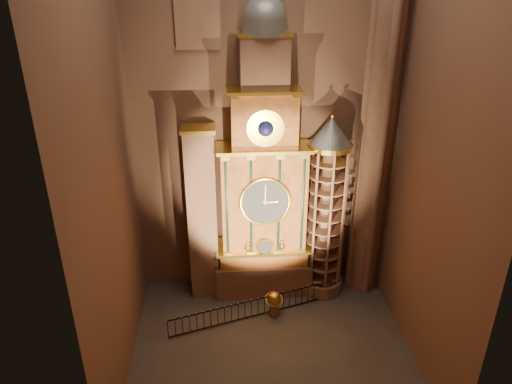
{
  "coord_description": "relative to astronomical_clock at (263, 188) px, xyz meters",
  "views": [
    {
      "loc": [
        -2.14,
        -17.82,
        16.77
      ],
      "look_at": [
        -0.56,
        3.0,
        7.34
      ],
      "focal_mm": 32.0,
      "sensor_mm": 36.0,
      "label": 1
    }
  ],
  "objects": [
    {
      "name": "portrait_tower",
      "position": [
        -3.4,
        0.02,
        -1.53
      ],
      "size": [
        1.8,
        1.6,
        10.2
      ],
      "color": "#8C634C",
      "rests_on": "floor"
    },
    {
      "name": "wall_right",
      "position": [
        7.0,
        -4.96,
        4.32
      ],
      "size": [
        0.0,
        22.0,
        22.0
      ],
      "primitive_type": "plane",
      "rotation": [
        1.57,
        0.0,
        -1.57
      ],
      "color": "brown",
      "rests_on": "floor"
    },
    {
      "name": "wall_back",
      "position": [
        0.0,
        1.04,
        4.32
      ],
      "size": [
        22.0,
        0.0,
        22.0
      ],
      "primitive_type": "plane",
      "rotation": [
        1.57,
        0.0,
        0.0
      ],
      "color": "brown",
      "rests_on": "floor"
    },
    {
      "name": "iron_railing",
      "position": [
        -0.68,
        -2.6,
        -6.06
      ],
      "size": [
        9.22,
        2.84,
        1.13
      ],
      "color": "black",
      "rests_on": "floor"
    },
    {
      "name": "floor",
      "position": [
        0.0,
        -4.96,
        -6.68
      ],
      "size": [
        14.0,
        14.0,
        0.0
      ],
      "primitive_type": "plane",
      "color": "#383330",
      "rests_on": "ground"
    },
    {
      "name": "wall_left",
      "position": [
        -7.0,
        -4.96,
        4.32
      ],
      "size": [
        0.0,
        22.0,
        22.0
      ],
      "primitive_type": "plane",
      "rotation": [
        1.57,
        0.0,
        1.57
      ],
      "color": "brown",
      "rests_on": "floor"
    },
    {
      "name": "gothic_pier",
      "position": [
        6.1,
        0.04,
        4.32
      ],
      "size": [
        2.04,
        2.04,
        22.0
      ],
      "color": "#8C634C",
      "rests_on": "floor"
    },
    {
      "name": "celestial_globe",
      "position": [
        0.41,
        -2.46,
        -5.82
      ],
      "size": [
        1.17,
        1.13,
        1.43
      ],
      "color": "#8C634C",
      "rests_on": "floor"
    },
    {
      "name": "astronomical_clock",
      "position": [
        0.0,
        0.0,
        0.0
      ],
      "size": [
        5.6,
        2.41,
        16.7
      ],
      "color": "#8C634C",
      "rests_on": "floor"
    },
    {
      "name": "stair_turret",
      "position": [
        3.5,
        -0.26,
        -1.41
      ],
      "size": [
        2.5,
        2.5,
        10.8
      ],
      "color": "#8C634C",
      "rests_on": "floor"
    }
  ]
}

